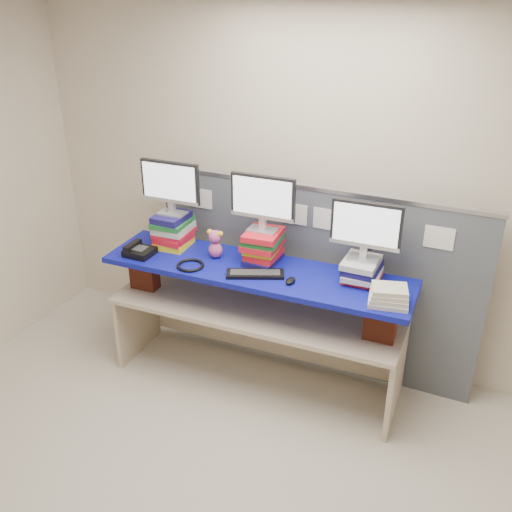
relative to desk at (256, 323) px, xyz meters
The scene contains 18 objects.
room 1.64m from the desk, 78.11° to the right, with size 5.00×4.00×2.80m.
cubicle_partition 0.56m from the desk, 55.89° to the left, with size 2.60×0.06×1.53m.
desk is the anchor object (origin of this frame).
brick_pier_left 0.97m from the desk, behind, with size 0.21×0.12×0.29m, color maroon.
brick_pier_right 0.97m from the desk, ahead, with size 0.21×0.12×0.29m, color maroon.
blue_board 0.44m from the desk, behind, with size 2.27×0.57×0.04m, color #0B0C8C.
book_stack_left 0.96m from the desk, behind, with size 0.28×0.32×0.26m.
book_stack_center 0.61m from the desk, 88.51° to the left, with size 0.27×0.32×0.25m.
book_stack_right 0.93m from the desk, 10.99° to the left, with size 0.26×0.31×0.16m.
monitor_left 1.22m from the desk, behind, with size 0.48×0.14×0.41m.
monitor_center 0.96m from the desk, 90.80° to the left, with size 0.48×0.14×0.41m.
monitor_right 1.14m from the desk, 11.03° to the left, with size 0.48×0.14×0.41m.
keyboard 0.49m from the desk, 68.61° to the right, with size 0.42×0.29×0.03m.
mouse 0.58m from the desk, 17.66° to the right, with size 0.06×0.11×0.03m, color black.
desk_phone 1.04m from the desk, 169.78° to the right, with size 0.21×0.19×0.09m.
headset 0.67m from the desk, 158.84° to the right, with size 0.20×0.20×0.02m, color black.
plush_toy 0.68m from the desk, behind, with size 0.13×0.10×0.22m.
binder_stack 1.11m from the desk, ahead, with size 0.29×0.25×0.12m.
Camera 1 is at (1.23, -1.97, 2.88)m, focal length 40.00 mm.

